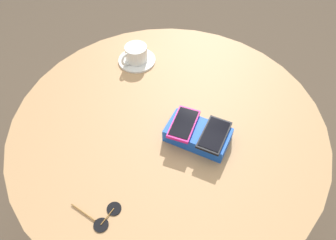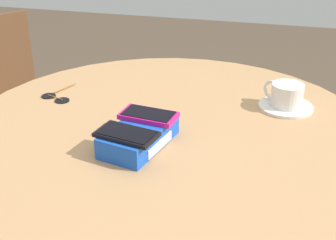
{
  "view_description": "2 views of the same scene",
  "coord_description": "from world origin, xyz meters",
  "px_view_note": "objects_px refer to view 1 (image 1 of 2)",
  "views": [
    {
      "loc": [
        -0.15,
        0.67,
        1.64
      ],
      "look_at": [
        0.0,
        0.0,
        0.78
      ],
      "focal_mm": 35.0,
      "sensor_mm": 36.0,
      "label": 1
    },
    {
      "loc": [
        -1.03,
        -0.27,
        1.31
      ],
      "look_at": [
        0.0,
        0.0,
        0.78
      ],
      "focal_mm": 50.0,
      "sensor_mm": 36.0,
      "label": 2
    }
  ],
  "objects_px": {
    "phone_black": "(214,135)",
    "saucer": "(137,60)",
    "round_table": "(168,141)",
    "sunglasses": "(105,216)",
    "phone_magenta": "(184,124)",
    "coffee_cup": "(136,53)",
    "phone_box": "(198,135)"
  },
  "relations": [
    {
      "from": "saucer",
      "to": "sunglasses",
      "type": "bearing_deg",
      "value": 98.42
    },
    {
      "from": "round_table",
      "to": "phone_black",
      "type": "relative_size",
      "value": 7.28
    },
    {
      "from": "phone_magenta",
      "to": "phone_box",
      "type": "bearing_deg",
      "value": 169.61
    },
    {
      "from": "saucer",
      "to": "phone_magenta",
      "type": "bearing_deg",
      "value": 128.42
    },
    {
      "from": "phone_box",
      "to": "coffee_cup",
      "type": "xyz_separation_m",
      "value": [
        0.3,
        -0.33,
        0.02
      ]
    },
    {
      "from": "phone_black",
      "to": "saucer",
      "type": "height_order",
      "value": "phone_black"
    },
    {
      "from": "round_table",
      "to": "phone_box",
      "type": "xyz_separation_m",
      "value": [
        -0.11,
        0.04,
        0.13
      ]
    },
    {
      "from": "phone_magenta",
      "to": "coffee_cup",
      "type": "distance_m",
      "value": 0.41
    },
    {
      "from": "phone_magenta",
      "to": "sunglasses",
      "type": "bearing_deg",
      "value": 64.34
    },
    {
      "from": "phone_black",
      "to": "saucer",
      "type": "xyz_separation_m",
      "value": [
        0.36,
        -0.34,
        -0.05
      ]
    },
    {
      "from": "phone_magenta",
      "to": "round_table",
      "type": "bearing_deg",
      "value": -29.11
    },
    {
      "from": "phone_black",
      "to": "sunglasses",
      "type": "distance_m",
      "value": 0.41
    },
    {
      "from": "phone_box",
      "to": "phone_black",
      "type": "distance_m",
      "value": 0.06
    },
    {
      "from": "phone_box",
      "to": "phone_magenta",
      "type": "distance_m",
      "value": 0.06
    },
    {
      "from": "round_table",
      "to": "phone_black",
      "type": "xyz_separation_m",
      "value": [
        -0.16,
        0.05,
        0.16
      ]
    },
    {
      "from": "saucer",
      "to": "coffee_cup",
      "type": "relative_size",
      "value": 1.34
    },
    {
      "from": "coffee_cup",
      "to": "saucer",
      "type": "bearing_deg",
      "value": -121.5
    },
    {
      "from": "round_table",
      "to": "sunglasses",
      "type": "height_order",
      "value": "sunglasses"
    },
    {
      "from": "phone_black",
      "to": "sunglasses",
      "type": "bearing_deg",
      "value": 49.91
    },
    {
      "from": "phone_magenta",
      "to": "saucer",
      "type": "xyz_separation_m",
      "value": [
        0.25,
        -0.32,
        -0.05
      ]
    },
    {
      "from": "saucer",
      "to": "coffee_cup",
      "type": "xyz_separation_m",
      "value": [
        0.0,
        0.0,
        0.04
      ]
    },
    {
      "from": "phone_magenta",
      "to": "saucer",
      "type": "distance_m",
      "value": 0.41
    },
    {
      "from": "round_table",
      "to": "phone_magenta",
      "type": "distance_m",
      "value": 0.17
    },
    {
      "from": "saucer",
      "to": "round_table",
      "type": "bearing_deg",
      "value": 124.12
    },
    {
      "from": "phone_box",
      "to": "phone_black",
      "type": "xyz_separation_m",
      "value": [
        -0.05,
        0.01,
        0.03
      ]
    },
    {
      "from": "phone_black",
      "to": "saucer",
      "type": "relative_size",
      "value": 0.99
    },
    {
      "from": "phone_box",
      "to": "saucer",
      "type": "xyz_separation_m",
      "value": [
        0.3,
        -0.33,
        -0.02
      ]
    },
    {
      "from": "round_table",
      "to": "saucer",
      "type": "bearing_deg",
      "value": -55.88
    },
    {
      "from": "phone_box",
      "to": "phone_magenta",
      "type": "xyz_separation_m",
      "value": [
        0.05,
        -0.01,
        0.03
      ]
    },
    {
      "from": "phone_magenta",
      "to": "sunglasses",
      "type": "distance_m",
      "value": 0.37
    },
    {
      "from": "saucer",
      "to": "sunglasses",
      "type": "distance_m",
      "value": 0.66
    },
    {
      "from": "phone_black",
      "to": "sunglasses",
      "type": "xyz_separation_m",
      "value": [
        0.26,
        0.31,
        -0.05
      ]
    }
  ]
}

